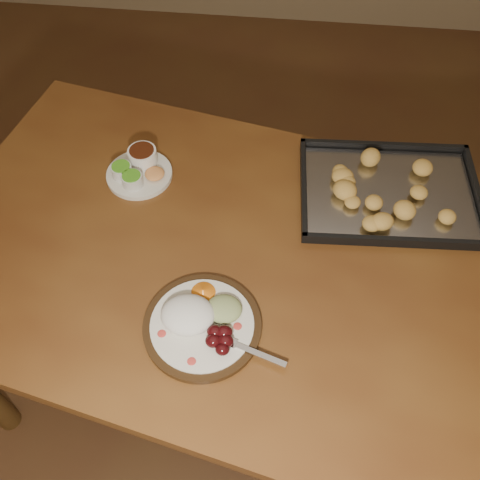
# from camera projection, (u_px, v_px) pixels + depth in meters

# --- Properties ---
(ground) EXTENTS (4.00, 4.00, 0.00)m
(ground) POSITION_uv_depth(u_px,v_px,m) (207.00, 311.00, 2.02)
(ground) COLOR brown
(ground) RESTS_ON ground
(dining_table) EXTENTS (1.65, 1.19, 0.75)m
(dining_table) POSITION_uv_depth(u_px,v_px,m) (239.00, 278.00, 1.34)
(dining_table) COLOR brown
(dining_table) RESTS_ON ground
(dinner_plate) EXTENTS (0.31, 0.26, 0.06)m
(dinner_plate) POSITION_uv_depth(u_px,v_px,m) (201.00, 321.00, 1.14)
(dinner_plate) COLOR black
(dinner_plate) RESTS_ON dining_table
(condiment_saucer) EXTENTS (0.17, 0.17, 0.06)m
(condiment_saucer) POSITION_uv_depth(u_px,v_px,m) (138.00, 169.00, 1.40)
(condiment_saucer) COLOR silver
(condiment_saucer) RESTS_ON dining_table
(baking_tray) EXTENTS (0.47, 0.36, 0.05)m
(baking_tray) POSITION_uv_depth(u_px,v_px,m) (389.00, 191.00, 1.37)
(baking_tray) COLOR black
(baking_tray) RESTS_ON dining_table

